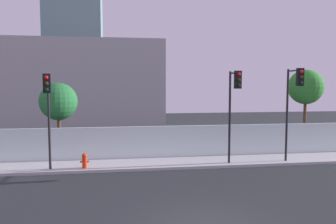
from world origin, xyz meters
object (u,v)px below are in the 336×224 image
at_px(traffic_light_right, 48,101).
at_px(roadside_tree_leftmost, 58,102).
at_px(traffic_light_center, 234,97).
at_px(roadside_tree_midleft, 306,87).
at_px(fire_hydrant, 85,160).
at_px(traffic_light_left, 294,95).

xyz_separation_m(traffic_light_right, roadside_tree_leftmost, (-0.21, 3.96, -0.24)).
xyz_separation_m(traffic_light_center, roadside_tree_midleft, (6.33, 3.92, 0.47)).
xyz_separation_m(traffic_light_center, fire_hydrant, (-7.64, 0.43, -3.14)).
relative_size(traffic_light_left, roadside_tree_leftmost, 1.13).
bearing_deg(traffic_light_center, traffic_light_right, -179.79).
relative_size(traffic_light_right, fire_hydrant, 6.29).
relative_size(traffic_light_left, traffic_light_right, 1.07).
xyz_separation_m(traffic_light_left, roadside_tree_leftmost, (-12.61, 4.16, -0.48)).
height_order(roadside_tree_leftmost, roadside_tree_midleft, roadside_tree_midleft).
xyz_separation_m(traffic_light_right, fire_hydrant, (1.60, 0.46, -3.01)).
xyz_separation_m(traffic_light_left, roadside_tree_midleft, (3.16, 4.16, 0.36)).
xyz_separation_m(traffic_light_center, traffic_light_right, (-9.23, -0.03, -0.13)).
bearing_deg(roadside_tree_midleft, traffic_light_left, -127.23).
distance_m(fire_hydrant, roadside_tree_leftmost, 4.82).
distance_m(traffic_light_right, fire_hydrant, 3.44).
xyz_separation_m(fire_hydrant, roadside_tree_leftmost, (-1.81, 3.49, 2.77)).
distance_m(fire_hydrant, roadside_tree_midleft, 14.84).
bearing_deg(roadside_tree_midleft, traffic_light_right, -165.74).
height_order(fire_hydrant, roadside_tree_midleft, roadside_tree_midleft).
relative_size(traffic_light_center, traffic_light_right, 1.04).
bearing_deg(traffic_light_left, traffic_light_center, 175.75).
height_order(fire_hydrant, roadside_tree_leftmost, roadside_tree_leftmost).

